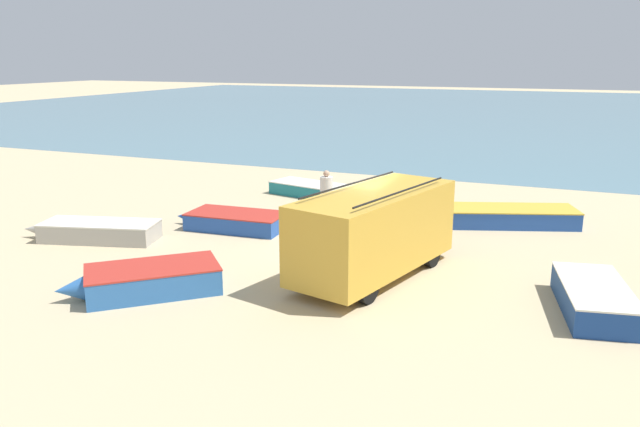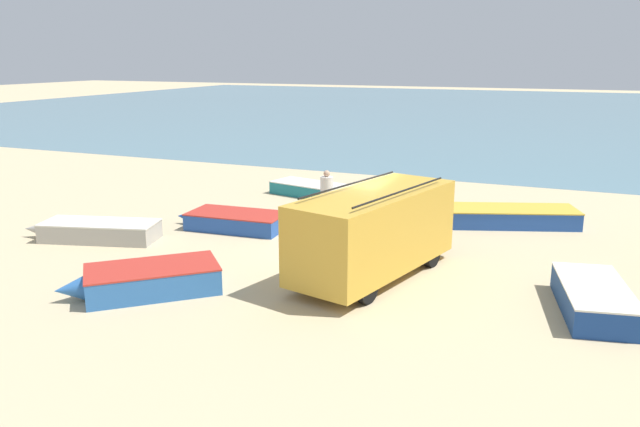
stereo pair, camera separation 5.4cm
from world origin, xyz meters
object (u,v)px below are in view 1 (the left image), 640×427
(fishing_rowboat_5, at_px, (234,221))
(fishing_rowboat_0, at_px, (95,231))
(fishing_rowboat_1, at_px, (593,296))
(parked_van, at_px, (375,230))
(fishing_rowboat_3, at_px, (507,216))
(fishing_rowboat_4, at_px, (148,280))
(fisherman_0, at_px, (423,206))
(fishing_rowboat_2, at_px, (313,190))
(fisherman_1, at_px, (326,190))

(fishing_rowboat_5, bearing_deg, fishing_rowboat_0, 36.32)
(fishing_rowboat_0, xyz_separation_m, fishing_rowboat_1, (14.35, -0.01, 0.02))
(parked_van, height_order, fishing_rowboat_3, parked_van)
(parked_van, distance_m, fishing_rowboat_5, 6.38)
(fishing_rowboat_4, xyz_separation_m, fisherman_0, (5.06, 7.10, 0.72))
(fishing_rowboat_0, xyz_separation_m, fisherman_0, (9.41, 4.04, 0.76))
(fishing_rowboat_1, relative_size, fishing_rowboat_4, 1.10)
(fishing_rowboat_2, xyz_separation_m, fisherman_0, (5.63, -4.42, 0.79))
(fishing_rowboat_0, height_order, fisherman_1, fisherman_1)
(parked_van, bearing_deg, fisherman_0, 9.06)
(fishing_rowboat_3, height_order, fishing_rowboat_5, fishing_rowboat_3)
(fishing_rowboat_4, relative_size, fisherman_1, 2.07)
(fisherman_1, bearing_deg, fishing_rowboat_5, 29.84)
(fishing_rowboat_1, bearing_deg, fishing_rowboat_3, 10.01)
(fishing_rowboat_5, distance_m, fisherman_0, 6.24)
(fishing_rowboat_1, xyz_separation_m, fishing_rowboat_3, (-2.64, 6.85, -0.02))
(fishing_rowboat_2, bearing_deg, fisherman_1, -46.09)
(fishing_rowboat_5, bearing_deg, parked_van, 151.83)
(fishing_rowboat_1, bearing_deg, fishing_rowboat_5, 64.54)
(fishing_rowboat_0, distance_m, fisherman_0, 10.27)
(parked_van, relative_size, fisherman_0, 3.22)
(fishing_rowboat_0, bearing_deg, fishing_rowboat_3, -165.18)
(parked_van, xyz_separation_m, fishing_rowboat_4, (-4.72, -3.26, -0.92))
(fishing_rowboat_4, relative_size, fishing_rowboat_5, 0.90)
(fisherman_0, distance_m, fisherman_1, 3.98)
(fishing_rowboat_2, bearing_deg, fishing_rowboat_3, 1.40)
(parked_van, height_order, fishing_rowboat_1, parked_van)
(fishing_rowboat_3, bearing_deg, fisherman_1, -5.68)
(fishing_rowboat_1, bearing_deg, fishing_rowboat_4, 95.87)
(fishing_rowboat_1, distance_m, fishing_rowboat_3, 7.34)
(fishing_rowboat_3, height_order, fisherman_0, fisherman_0)
(fishing_rowboat_4, height_order, fishing_rowboat_5, fishing_rowboat_4)
(fishing_rowboat_4, bearing_deg, parked_van, 171.97)
(fishing_rowboat_1, relative_size, fishing_rowboat_5, 0.99)
(fishing_rowboat_1, distance_m, fisherman_1, 10.24)
(fishing_rowboat_3, relative_size, fishing_rowboat_5, 1.33)
(fishing_rowboat_0, relative_size, fishing_rowboat_4, 1.25)
(parked_van, relative_size, fisherman_1, 3.30)
(fishing_rowboat_3, height_order, fishing_rowboat_4, fishing_rowboat_4)
(parked_van, height_order, fishing_rowboat_4, parked_van)
(fishing_rowboat_3, bearing_deg, parked_van, 48.89)
(fishing_rowboat_4, xyz_separation_m, fishing_rowboat_5, (-1.01, 5.87, -0.05))
(fishing_rowboat_0, height_order, fishing_rowboat_3, fishing_rowboat_3)
(parked_van, relative_size, fishing_rowboat_1, 1.46)
(fishing_rowboat_2, relative_size, fishing_rowboat_3, 0.79)
(fishing_rowboat_2, xyz_separation_m, fishing_rowboat_3, (7.93, -1.62, 0.04))
(parked_van, xyz_separation_m, fishing_rowboat_2, (-5.30, 8.26, -0.99))
(fishing_rowboat_0, relative_size, fishing_rowboat_2, 1.07)
(fisherman_0, bearing_deg, parked_van, 173.66)
(fishing_rowboat_4, bearing_deg, fishing_rowboat_1, 154.34)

